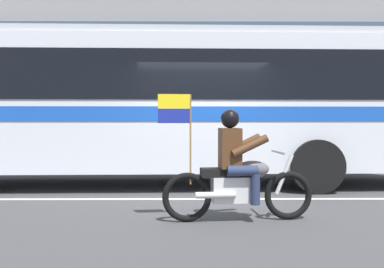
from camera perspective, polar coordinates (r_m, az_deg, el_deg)
ground_plane at (r=8.96m, az=1.40°, el=-7.33°), size 60.00×60.00×0.00m
sidewalk_curb at (r=14.01m, az=0.72°, el=-3.69°), size 28.00×3.80×0.15m
lane_center_stripe at (r=8.37m, az=1.53°, el=-7.96°), size 26.60×0.14×0.01m
transit_bus at (r=10.08m, az=-4.76°, el=4.43°), size 11.80×2.94×3.22m
motorcycle_with_rider at (r=6.57m, az=5.48°, el=-4.85°), size 2.19×0.65×1.78m
fire_hydrant at (r=13.30m, az=10.41°, el=-2.10°), size 0.22×0.30×0.75m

